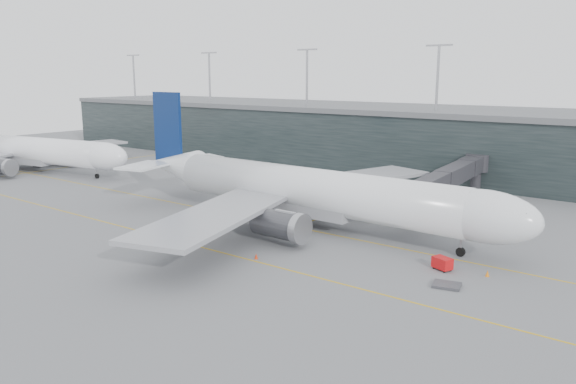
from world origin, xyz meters
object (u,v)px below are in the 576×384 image
Objects in this scene: main_aircraft at (308,191)px; gse_cart at (442,263)px; second_aircraft at (28,150)px; jet_bridge at (460,174)px.

main_aircraft is 25.82m from gse_cart.
main_aircraft reaches higher than second_aircraft.
second_aircraft is at bearing -162.46° from gse_cart.
gse_cart is at bearing -14.37° from main_aircraft.
jet_bridge is at bearing 66.07° from main_aircraft.
main_aircraft is at bearing -119.34° from jet_bridge.
second_aircraft is 24.59× the size of gse_cart.
jet_bridge reaches higher than gse_cart.
main_aircraft reaches higher than jet_bridge.
main_aircraft is 31.55m from jet_bridge.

